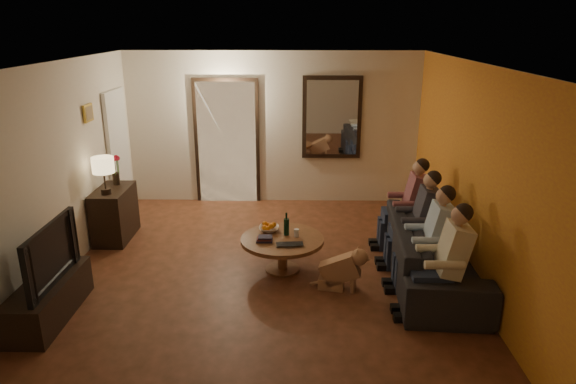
{
  "coord_description": "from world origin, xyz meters",
  "views": [
    {
      "loc": [
        0.4,
        -5.69,
        3.04
      ],
      "look_at": [
        0.3,
        0.3,
        1.05
      ],
      "focal_mm": 32.0,
      "sensor_mm": 36.0,
      "label": 1
    }
  ],
  "objects_px": {
    "tv_stand": "(49,299)",
    "table_lamp": "(104,175)",
    "person_c": "(420,224)",
    "laptop": "(290,246)",
    "tv": "(41,254)",
    "wine_bottle": "(286,224)",
    "sofa": "(432,252)",
    "person_b": "(432,243)",
    "dog": "(340,268)",
    "person_a": "(446,267)",
    "coffee_table": "(282,254)",
    "bowl": "(269,229)",
    "person_d": "(410,208)",
    "dresser": "(115,214)"
  },
  "relations": [
    {
      "from": "tv_stand",
      "to": "table_lamp",
      "type": "bearing_deg",
      "value": 90.0
    },
    {
      "from": "person_c",
      "to": "laptop",
      "type": "relative_size",
      "value": 3.65
    },
    {
      "from": "tv",
      "to": "wine_bottle",
      "type": "bearing_deg",
      "value": -63.89
    },
    {
      "from": "sofa",
      "to": "wine_bottle",
      "type": "relative_size",
      "value": 7.88
    },
    {
      "from": "table_lamp",
      "to": "wine_bottle",
      "type": "relative_size",
      "value": 1.74
    },
    {
      "from": "table_lamp",
      "to": "wine_bottle",
      "type": "height_order",
      "value": "table_lamp"
    },
    {
      "from": "person_b",
      "to": "laptop",
      "type": "xyz_separation_m",
      "value": [
        -1.65,
        0.19,
        -0.14
      ]
    },
    {
      "from": "laptop",
      "to": "person_b",
      "type": "bearing_deg",
      "value": -11.05
    },
    {
      "from": "tv",
      "to": "dog",
      "type": "distance_m",
      "value": 3.28
    },
    {
      "from": "person_a",
      "to": "dog",
      "type": "relative_size",
      "value": 2.14
    },
    {
      "from": "coffee_table",
      "to": "table_lamp",
      "type": "bearing_deg",
      "value": 162.5
    },
    {
      "from": "table_lamp",
      "to": "bowl",
      "type": "relative_size",
      "value": 2.08
    },
    {
      "from": "tv",
      "to": "person_d",
      "type": "distance_m",
      "value": 4.62
    },
    {
      "from": "person_d",
      "to": "wine_bottle",
      "type": "height_order",
      "value": "person_d"
    },
    {
      "from": "dog",
      "to": "person_d",
      "type": "bearing_deg",
      "value": 59.84
    },
    {
      "from": "dog",
      "to": "laptop",
      "type": "bearing_deg",
      "value": 172.43
    },
    {
      "from": "sofa",
      "to": "person_d",
      "type": "distance_m",
      "value": 0.94
    },
    {
      "from": "person_c",
      "to": "wine_bottle",
      "type": "bearing_deg",
      "value": -179.14
    },
    {
      "from": "wine_bottle",
      "to": "bowl",
      "type": "bearing_deg",
      "value": 152.45
    },
    {
      "from": "tv_stand",
      "to": "sofa",
      "type": "height_order",
      "value": "sofa"
    },
    {
      "from": "dresser",
      "to": "dog",
      "type": "bearing_deg",
      "value": -25.02
    },
    {
      "from": "coffee_table",
      "to": "dresser",
      "type": "bearing_deg",
      "value": 158.0
    },
    {
      "from": "person_d",
      "to": "bowl",
      "type": "distance_m",
      "value": 2.0
    },
    {
      "from": "person_c",
      "to": "laptop",
      "type": "xyz_separation_m",
      "value": [
        -1.65,
        -0.41,
        -0.14
      ]
    },
    {
      "from": "tv",
      "to": "sofa",
      "type": "bearing_deg",
      "value": -77.43
    },
    {
      "from": "dog",
      "to": "bowl",
      "type": "height_order",
      "value": "dog"
    },
    {
      "from": "tv",
      "to": "person_c",
      "type": "bearing_deg",
      "value": -73.34
    },
    {
      "from": "person_a",
      "to": "tv_stand",
      "type": "bearing_deg",
      "value": -179.12
    },
    {
      "from": "table_lamp",
      "to": "wine_bottle",
      "type": "bearing_deg",
      "value": -15.09
    },
    {
      "from": "tv",
      "to": "laptop",
      "type": "relative_size",
      "value": 3.41
    },
    {
      "from": "person_a",
      "to": "wine_bottle",
      "type": "xyz_separation_m",
      "value": [
        -1.7,
        1.17,
        0.01
      ]
    },
    {
      "from": "person_a",
      "to": "person_c",
      "type": "xyz_separation_m",
      "value": [
        0.0,
        1.2,
        0.0
      ]
    },
    {
      "from": "person_a",
      "to": "person_c",
      "type": "distance_m",
      "value": 1.2
    },
    {
      "from": "person_c",
      "to": "sofa",
      "type": "bearing_deg",
      "value": -71.57
    },
    {
      "from": "person_a",
      "to": "person_d",
      "type": "xyz_separation_m",
      "value": [
        0.0,
        1.8,
        0.0
      ]
    },
    {
      "from": "person_a",
      "to": "bowl",
      "type": "xyz_separation_m",
      "value": [
        -1.93,
        1.29,
        -0.12
      ]
    },
    {
      "from": "person_a",
      "to": "person_b",
      "type": "relative_size",
      "value": 1.0
    },
    {
      "from": "table_lamp",
      "to": "tv_stand",
      "type": "xyz_separation_m",
      "value": [
        0.0,
        -1.92,
        -0.82
      ]
    },
    {
      "from": "table_lamp",
      "to": "bowl",
      "type": "height_order",
      "value": "table_lamp"
    },
    {
      "from": "bowl",
      "to": "wine_bottle",
      "type": "xyz_separation_m",
      "value": [
        0.23,
        -0.12,
        0.12
      ]
    },
    {
      "from": "sofa",
      "to": "person_a",
      "type": "distance_m",
      "value": 0.94
    },
    {
      "from": "tv",
      "to": "laptop",
      "type": "bearing_deg",
      "value": -71.56
    },
    {
      "from": "tv_stand",
      "to": "person_d",
      "type": "distance_m",
      "value": 4.64
    },
    {
      "from": "dresser",
      "to": "bowl",
      "type": "xyz_separation_m",
      "value": [
        2.3,
        -0.78,
        0.1
      ]
    },
    {
      "from": "tv",
      "to": "bowl",
      "type": "xyz_separation_m",
      "value": [
        2.3,
        1.36,
        -0.26
      ]
    },
    {
      "from": "person_d",
      "to": "dog",
      "type": "relative_size",
      "value": 2.14
    },
    {
      "from": "table_lamp",
      "to": "person_c",
      "type": "bearing_deg",
      "value": -8.83
    },
    {
      "from": "table_lamp",
      "to": "person_a",
      "type": "height_order",
      "value": "table_lamp"
    },
    {
      "from": "table_lamp",
      "to": "coffee_table",
      "type": "xyz_separation_m",
      "value": [
        2.48,
        -0.78,
        -0.8
      ]
    },
    {
      "from": "wine_bottle",
      "to": "laptop",
      "type": "xyz_separation_m",
      "value": [
        0.05,
        -0.38,
        -0.14
      ]
    }
  ]
}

